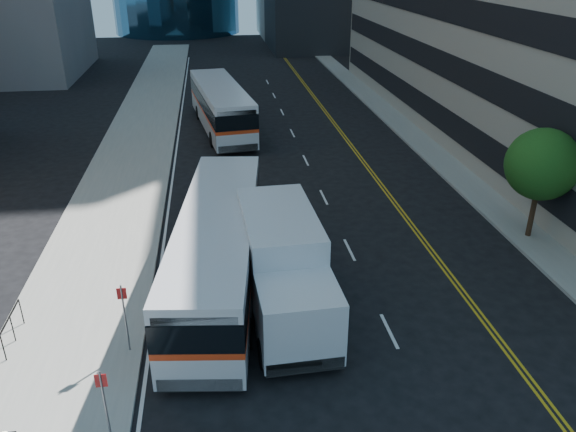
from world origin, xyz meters
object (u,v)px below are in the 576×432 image
(street_tree, at_px, (542,164))
(bus_front, at_px, (218,247))
(bus_rear, at_px, (221,106))
(box_truck, at_px, (284,267))

(street_tree, bearing_deg, bus_front, -171.01)
(street_tree, bearing_deg, bus_rear, 124.84)
(bus_rear, relative_size, box_truck, 1.74)
(bus_front, distance_m, bus_rear, 21.82)
(street_tree, xyz_separation_m, box_truck, (-12.01, -4.29, -1.75))
(street_tree, distance_m, box_truck, 12.87)
(bus_front, bearing_deg, street_tree, 15.95)
(street_tree, distance_m, bus_front, 14.60)
(street_tree, relative_size, bus_rear, 0.39)
(bus_front, height_order, box_truck, box_truck)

